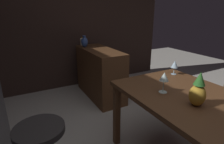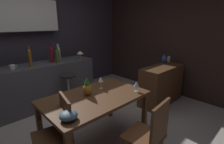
# 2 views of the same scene
# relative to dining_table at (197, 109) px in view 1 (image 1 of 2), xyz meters

# --- Properties ---
(wall_side_right) EXTENTS (0.10, 4.40, 2.60)m
(wall_side_right) POSITION_rel_dining_table_xyz_m (2.57, 0.54, 0.64)
(wall_side_right) COLOR #33231E
(wall_side_right) RESTS_ON ground_plane
(dining_table) EXTENTS (1.39, 0.87, 0.74)m
(dining_table) POSITION_rel_dining_table_xyz_m (0.00, 0.00, 0.00)
(dining_table) COLOR #56351E
(dining_table) RESTS_ON ground_plane
(sideboard_cabinet) EXTENTS (1.10, 0.44, 0.82)m
(sideboard_cabinet) POSITION_rel_dining_table_xyz_m (1.83, 0.03, -0.25)
(sideboard_cabinet) COLOR #56351E
(sideboard_cabinet) RESTS_ON ground_plane
(wine_glass_left) EXTENTS (0.08, 0.08, 0.18)m
(wine_glass_left) POSITION_rel_dining_table_xyz_m (0.24, 0.15, 0.22)
(wine_glass_left) COLOR silver
(wine_glass_left) RESTS_ON dining_table
(wine_glass_right) EXTENTS (0.08, 0.08, 0.16)m
(wine_glass_right) POSITION_rel_dining_table_xyz_m (0.54, -0.29, 0.20)
(wine_glass_right) COLOR silver
(wine_glass_right) RESTS_ON dining_table
(pineapple_centerpiece) EXTENTS (0.12, 0.12, 0.26)m
(pineapple_centerpiece) POSITION_rel_dining_table_xyz_m (-0.05, 0.10, 0.20)
(pineapple_centerpiece) COLOR gold
(pineapple_centerpiece) RESTS_ON dining_table
(pillar_candle_tall) EXTENTS (0.07, 0.07, 0.15)m
(pillar_candle_tall) POSITION_rel_dining_table_xyz_m (2.30, 0.15, 0.23)
(pillar_candle_tall) COLOR white
(pillar_candle_tall) RESTS_ON sideboard_cabinet
(vase_ceramic_blue) EXTENTS (0.11, 0.11, 0.20)m
(vase_ceramic_blue) POSITION_rel_dining_table_xyz_m (2.13, 0.17, 0.26)
(vase_ceramic_blue) COLOR #334C8C
(vase_ceramic_blue) RESTS_ON sideboard_cabinet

